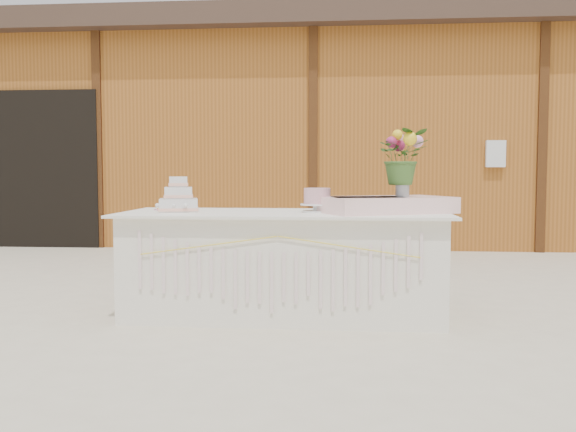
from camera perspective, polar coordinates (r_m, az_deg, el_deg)
The scene contains 9 objects.
ground at distance 4.84m, azimuth -0.33°, elevation -8.79°, with size 80.00×80.00×0.00m, color beige.
barn at distance 10.72m, azimuth 2.75°, elevation 7.23°, with size 12.60×4.60×3.30m.
cake_table at distance 4.76m, azimuth -0.34°, elevation -4.25°, with size 2.40×1.00×0.77m.
wedding_cake at distance 4.87m, azimuth -9.70°, elevation 1.45°, with size 0.35×0.35×0.26m.
pink_cake_stand at distance 4.69m, azimuth 2.60°, elevation 1.54°, with size 0.25×0.25×0.18m.
satin_runner at distance 4.70m, azimuth 8.67°, elevation 0.99°, with size 0.92×0.53×0.12m, color #FFD3CD.
flower_vase at distance 4.69m, azimuth 10.13°, elevation 2.51°, with size 0.10×0.10×0.14m, color #B1B2B6.
bouquet at distance 4.69m, azimuth 10.17°, elevation 5.79°, with size 0.36×0.31×0.40m, color #3B6227.
loose_flowers at distance 5.08m, azimuth -11.49°, elevation 0.62°, with size 0.13×0.32×0.02m, color pink, non-canonical shape.
Camera 1 is at (0.46, -4.70, 1.07)m, focal length 40.00 mm.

